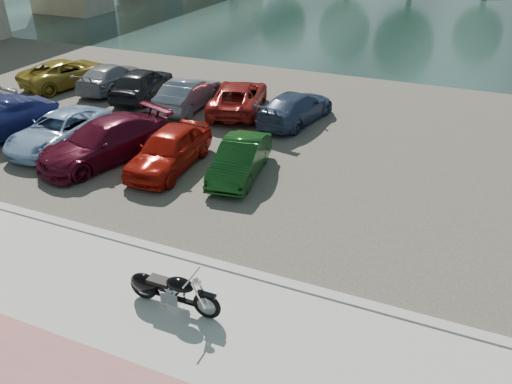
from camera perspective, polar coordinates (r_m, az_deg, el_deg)
ground at (r=11.98m, az=-11.57°, el=-13.22°), size 200.00×200.00×0.00m
promenade at (r=11.39m, az=-14.44°, el=-16.06°), size 60.00×6.00×0.10m
kerb at (r=13.21m, az=-6.85°, el=-7.71°), size 60.00×0.30×0.14m
parking_lot at (r=20.45m, az=5.50°, el=6.36°), size 60.00×18.00×0.04m
river at (r=48.00m, az=16.96°, el=18.72°), size 120.00×40.00×0.00m
motorcycle at (r=11.65m, az=-10.28°, el=-10.85°), size 2.33×0.75×1.05m
car_2 at (r=20.67m, az=-21.57°, el=6.57°), size 2.10×4.52×1.25m
car_3 at (r=18.86m, az=-16.86°, el=5.62°), size 3.60×5.46×1.47m
car_4 at (r=17.73m, az=-9.89°, el=4.87°), size 1.88×4.26×1.43m
car_5 at (r=16.97m, az=-1.83°, el=3.81°), size 1.79×3.90×1.24m
car_6 at (r=28.21m, az=-20.74°, el=12.65°), size 3.54×5.26×1.34m
car_7 at (r=26.88m, az=-16.31°, el=12.53°), size 2.28×4.60×1.28m
car_8 at (r=25.13m, az=-12.87°, el=12.05°), size 2.34×4.54×1.48m
car_9 at (r=23.40m, az=-7.68°, el=11.08°), size 1.57×4.17×1.36m
car_10 at (r=22.86m, az=-2.03°, el=10.84°), size 3.36×5.18×1.33m
car_11 at (r=21.66m, az=4.55°, el=9.63°), size 2.59×4.68×1.28m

